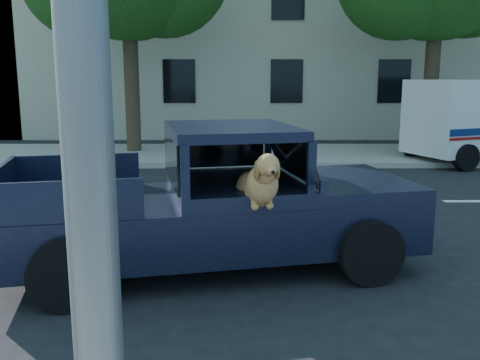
{
  "coord_description": "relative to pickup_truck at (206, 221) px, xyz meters",
  "views": [
    {
      "loc": [
        -0.79,
        -6.7,
        2.41
      ],
      "look_at": [
        -0.77,
        -0.56,
        1.2
      ],
      "focal_mm": 40.0,
      "sensor_mm": 36.0,
      "label": 1
    }
  ],
  "objects": [
    {
      "name": "ground",
      "position": [
        1.2,
        0.19,
        -0.61
      ],
      "size": [
        120.0,
        120.0,
        0.0
      ],
      "primitive_type": "plane",
      "color": "black",
      "rests_on": "ground"
    },
    {
      "name": "far_sidewalk",
      "position": [
        1.2,
        9.39,
        -0.53
      ],
      "size": [
        60.0,
        4.0,
        0.15
      ],
      "primitive_type": "cube",
      "color": "gray",
      "rests_on": "ground"
    },
    {
      "name": "lane_stripes",
      "position": [
        3.2,
        3.59,
        -0.6
      ],
      "size": [
        21.6,
        0.14,
        0.01
      ],
      "primitive_type": null,
      "color": "silver",
      "rests_on": "ground"
    },
    {
      "name": "building_main",
      "position": [
        4.2,
        16.69,
        3.89
      ],
      "size": [
        26.0,
        6.0,
        9.0
      ],
      "primitive_type": "cube",
      "color": "#BEB69C",
      "rests_on": "ground"
    },
    {
      "name": "pickup_truck",
      "position": [
        0.0,
        0.0,
        0.0
      ],
      "size": [
        5.33,
        3.04,
        1.8
      ],
      "rotation": [
        0.0,
        0.0,
        0.21
      ],
      "color": "black",
      "rests_on": "ground"
    },
    {
      "name": "mail_truck",
      "position": [
        7.15,
        8.38,
        0.4
      ],
      "size": [
        4.6,
        3.38,
        2.3
      ],
      "rotation": [
        0.0,
        0.0,
        0.39
      ],
      "color": "silver",
      "rests_on": "ground"
    }
  ]
}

